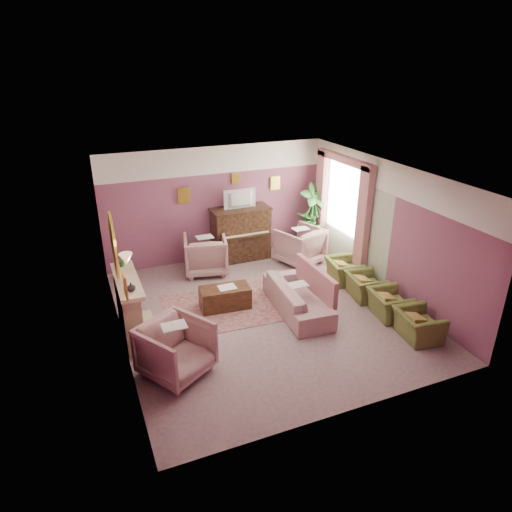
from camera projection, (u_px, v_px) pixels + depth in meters
name	position (u px, v px, depth m)	size (l,w,h in m)	color
floor	(265.00, 312.00, 9.14)	(5.50, 6.00, 0.01)	gray
ceiling	(266.00, 175.00, 8.01)	(5.50, 6.00, 0.01)	white
wall_back	(217.00, 204.00, 11.11)	(5.50, 0.02, 2.80)	#764870
wall_front	(356.00, 329.00, 6.04)	(5.50, 0.02, 2.80)	#764870
wall_left	(115.00, 272.00, 7.61)	(0.02, 6.00, 2.80)	#764870
wall_right	(386.00, 229.00, 9.53)	(0.02, 6.00, 2.80)	#764870
picture_rail_band	(215.00, 160.00, 10.67)	(5.50, 0.01, 0.65)	white
stripe_panel	(350.00, 224.00, 10.76)	(0.01, 3.00, 2.15)	#ACBBA2
fireplace_surround	(129.00, 309.00, 8.18)	(0.30, 1.40, 1.10)	beige
fireplace_inset	(135.00, 315.00, 8.28)	(0.18, 0.72, 0.68)	black
fire_ember	(139.00, 323.00, 8.36)	(0.06, 0.54, 0.10)	orange
mantel_shelf	(127.00, 280.00, 7.96)	(0.40, 1.55, 0.07)	beige
hearth	(143.00, 332.00, 8.47)	(0.55, 1.50, 0.02)	beige
mirror_frame	(114.00, 246.00, 7.64)	(0.04, 0.72, 1.20)	gold
mirror_glass	(115.00, 245.00, 7.65)	(0.01, 0.60, 1.06)	silver
sconce_shade	(126.00, 259.00, 6.71)	(0.20, 0.20, 0.16)	#E7AA93
piano	(241.00, 234.00, 11.32)	(1.40, 0.60, 1.30)	#362215
piano_keyshelf	(246.00, 236.00, 10.99)	(1.30, 0.12, 0.06)	#362215
piano_keys	(246.00, 235.00, 10.98)	(1.20, 0.08, 0.02)	beige
piano_top	(240.00, 209.00, 11.05)	(1.45, 0.65, 0.04)	#362215
television	(241.00, 198.00, 10.89)	(0.80, 0.12, 0.48)	black
print_back_left	(184.00, 195.00, 10.67)	(0.30, 0.03, 0.38)	gold
print_back_right	(275.00, 183.00, 11.47)	(0.26, 0.03, 0.34)	gold
print_back_mid	(236.00, 178.00, 11.01)	(0.22, 0.03, 0.26)	gold
print_left_wall	(125.00, 286.00, 6.48)	(0.03, 0.28, 0.36)	gold
window_blind	(345.00, 196.00, 10.71)	(0.03, 1.40, 1.80)	silver
curtain_left	(363.00, 224.00, 10.06)	(0.16, 0.34, 2.60)	#AF676E
curtain_right	(321.00, 202.00, 11.62)	(0.16, 0.34, 2.60)	#AF676E
pelmet	(345.00, 159.00, 10.33)	(0.16, 2.20, 0.16)	#AF676E
mantel_plant	(122.00, 260.00, 8.36)	(0.16, 0.16, 0.28)	#347D33
mantel_vase	(131.00, 287.00, 7.50)	(0.16, 0.16, 0.16)	white
area_rug	(227.00, 307.00, 9.33)	(2.50, 1.80, 0.01)	#8F5A58
coffee_table	(225.00, 298.00, 9.23)	(1.00, 0.50, 0.45)	#402514
table_paper	(227.00, 287.00, 9.16)	(0.35, 0.28, 0.01)	white
sofa	(298.00, 292.00, 9.06)	(0.67, 2.02, 0.82)	tan
sofa_throw	(316.00, 280.00, 9.12)	(0.10, 1.53, 0.56)	#AF676E
floral_armchair_left	(205.00, 253.00, 10.65)	(0.96, 0.96, 1.00)	tan
floral_armchair_right	(300.00, 244.00, 11.16)	(0.96, 0.96, 1.00)	tan
floral_armchair_front	(176.00, 347.00, 7.20)	(0.96, 0.96, 1.00)	tan
olive_chair_a	(419.00, 321.00, 8.20)	(0.56, 0.80, 0.69)	#606C30
olive_chair_b	(390.00, 300.00, 8.89)	(0.56, 0.80, 0.69)	#606C30
olive_chair_c	(365.00, 282.00, 9.58)	(0.56, 0.80, 0.69)	#606C30
olive_chair_d	(344.00, 267.00, 10.28)	(0.56, 0.80, 0.69)	#606C30
side_table	(307.00, 237.00, 11.94)	(0.52, 0.52, 0.70)	silver
side_plant_big	(308.00, 219.00, 11.73)	(0.30, 0.30, 0.34)	#347D33
side_plant_small	(314.00, 220.00, 11.70)	(0.16, 0.16, 0.28)	#347D33
palm_pot	(312.00, 244.00, 12.00)	(0.34, 0.34, 0.34)	#AE6840
palm_plant	(314.00, 212.00, 11.64)	(0.76, 0.76, 1.44)	#347D33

